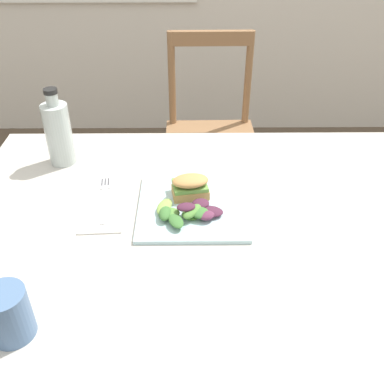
{
  "coord_description": "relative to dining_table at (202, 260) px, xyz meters",
  "views": [
    {
      "loc": [
        -0.14,
        -0.73,
        1.37
      ],
      "look_at": [
        -0.14,
        0.14,
        0.76
      ],
      "focal_mm": 40.76,
      "sensor_mm": 36.0,
      "label": 1
    }
  ],
  "objects": [
    {
      "name": "dining_table",
      "position": [
        0.0,
        0.0,
        0.0
      ],
      "size": [
        1.17,
        0.84,
        0.74
      ],
      "color": "#BCB7AD",
      "rests_on": "ground"
    },
    {
      "name": "chair_wooden_far",
      "position": [
        0.07,
        0.95,
        -0.16
      ],
      "size": [
        0.41,
        0.41,
        0.87
      ],
      "color": "#8E6642",
      "rests_on": "ground"
    },
    {
      "name": "plate_lunch",
      "position": [
        -0.02,
        0.04,
        0.14
      ],
      "size": [
        0.26,
        0.26,
        0.01
      ],
      "primitive_type": "cube",
      "color": "silver",
      "rests_on": "dining_table"
    },
    {
      "name": "sandwich_half_front",
      "position": [
        -0.03,
        0.08,
        0.17
      ],
      "size": [
        0.1,
        0.08,
        0.06
      ],
      "color": "tan",
      "rests_on": "plate_lunch"
    },
    {
      "name": "salad_mixed_greens",
      "position": [
        -0.03,
        -0.0,
        0.16
      ],
      "size": [
        0.16,
        0.12,
        0.03
      ],
      "color": "#518438",
      "rests_on": "plate_lunch"
    },
    {
      "name": "napkin_folded",
      "position": [
        -0.24,
        0.07,
        0.14
      ],
      "size": [
        0.11,
        0.25,
        0.0
      ],
      "primitive_type": "cube",
      "rotation": [
        0.0,
        0.0,
        0.05
      ],
      "color": "silver",
      "rests_on": "dining_table"
    },
    {
      "name": "fork_on_napkin",
      "position": [
        -0.24,
        0.08,
        0.14
      ],
      "size": [
        0.04,
        0.19,
        0.0
      ],
      "color": "silver",
      "rests_on": "napkin_folded"
    },
    {
      "name": "bottle_cold_brew",
      "position": [
        -0.38,
        0.26,
        0.21
      ],
      "size": [
        0.07,
        0.07,
        0.21
      ],
      "color": "#472819",
      "rests_on": "dining_table"
    },
    {
      "name": "cup_extra_side",
      "position": [
        -0.33,
        -0.31,
        0.18
      ],
      "size": [
        0.08,
        0.08,
        0.1
      ],
      "primitive_type": "cylinder",
      "color": "#4C6B93",
      "rests_on": "dining_table"
    }
  ]
}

